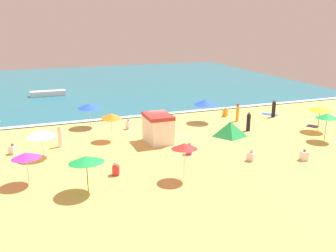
{
  "coord_description": "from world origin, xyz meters",
  "views": [
    {
      "loc": [
        -9.84,
        -28.12,
        9.33
      ],
      "look_at": [
        0.52,
        -0.49,
        0.8
      ],
      "focal_mm": 38.75,
      "sensor_mm": 36.0,
      "label": 1
    }
  ],
  "objects_px": {
    "beach_umbrella_7": "(86,159)",
    "beach_umbrella_9": "(184,146)",
    "beach_umbrella_5": "(205,102)",
    "beach_tent": "(230,129)",
    "beach_umbrella_6": "(26,155)",
    "beachgoer_4": "(13,149)",
    "beach_umbrella_3": "(42,133)",
    "beachgoer_12": "(274,109)",
    "beachgoer_11": "(189,149)",
    "beach_umbrella_4": "(111,116)",
    "beachgoer_8": "(237,113)",
    "beachgoer_0": "(116,170)",
    "beach_umbrella_0": "(327,116)",
    "small_boat_0": "(48,93)",
    "beachgoer_1": "(225,113)",
    "beachgoer_6": "(248,122)",
    "beachgoer_10": "(251,156)",
    "beach_umbrella_1": "(89,106)",
    "lifeguard_cabana": "(158,128)",
    "beach_umbrella_2": "(320,109)",
    "beachgoer_7": "(304,155)",
    "beachgoer_3": "(129,125)",
    "beachgoer_5": "(60,137)"
  },
  "relations": [
    {
      "from": "beach_umbrella_7",
      "to": "beachgoer_8",
      "type": "height_order",
      "value": "beach_umbrella_7"
    },
    {
      "from": "beach_umbrella_1",
      "to": "beachgoer_1",
      "type": "distance_m",
      "value": 13.66
    },
    {
      "from": "beachgoer_11",
      "to": "beach_umbrella_4",
      "type": "bearing_deg",
      "value": 131.26
    },
    {
      "from": "beach_umbrella_0",
      "to": "beachgoer_5",
      "type": "bearing_deg",
      "value": 163.64
    },
    {
      "from": "beachgoer_3",
      "to": "beachgoer_12",
      "type": "xyz_separation_m",
      "value": [
        14.81,
        -1.02,
        0.44
      ]
    },
    {
      "from": "beach_tent",
      "to": "beachgoer_12",
      "type": "xyz_separation_m",
      "value": [
        7.43,
        4.21,
        0.17
      ]
    },
    {
      "from": "beach_umbrella_1",
      "to": "beach_umbrella_4",
      "type": "relative_size",
      "value": 1.15
    },
    {
      "from": "beach_umbrella_7",
      "to": "beach_umbrella_9",
      "type": "xyz_separation_m",
      "value": [
        5.79,
        -0.3,
        0.16
      ]
    },
    {
      "from": "beach_umbrella_4",
      "to": "small_boat_0",
      "type": "distance_m",
      "value": 21.03
    },
    {
      "from": "beachgoer_4",
      "to": "beachgoer_6",
      "type": "bearing_deg",
      "value": -3.06
    },
    {
      "from": "beachgoer_3",
      "to": "beachgoer_5",
      "type": "xyz_separation_m",
      "value": [
        -6.14,
        -2.83,
        0.36
      ]
    },
    {
      "from": "beach_umbrella_9",
      "to": "beachgoer_11",
      "type": "height_order",
      "value": "beach_umbrella_9"
    },
    {
      "from": "beach_umbrella_0",
      "to": "beach_umbrella_5",
      "type": "bearing_deg",
      "value": 128.26
    },
    {
      "from": "beachgoer_6",
      "to": "beachgoer_10",
      "type": "height_order",
      "value": "beachgoer_6"
    },
    {
      "from": "beach_umbrella_1",
      "to": "beachgoer_8",
      "type": "bearing_deg",
      "value": -12.2
    },
    {
      "from": "beachgoer_1",
      "to": "beachgoer_12",
      "type": "xyz_separation_m",
      "value": [
        4.41,
        -1.98,
        0.46
      ]
    },
    {
      "from": "beachgoer_4",
      "to": "beachgoer_12",
      "type": "distance_m",
      "value": 24.46
    },
    {
      "from": "beach_umbrella_2",
      "to": "beach_tent",
      "type": "bearing_deg",
      "value": 171.51
    },
    {
      "from": "beach_umbrella_1",
      "to": "beachgoer_3",
      "type": "relative_size",
      "value": 2.92
    },
    {
      "from": "beach_umbrella_6",
      "to": "beachgoer_4",
      "type": "relative_size",
      "value": 2.87
    },
    {
      "from": "beachgoer_11",
      "to": "beachgoer_12",
      "type": "distance_m",
      "value": 14.1
    },
    {
      "from": "beachgoer_1",
      "to": "beachgoer_6",
      "type": "relative_size",
      "value": 0.51
    },
    {
      "from": "beach_umbrella_3",
      "to": "beach_umbrella_4",
      "type": "xyz_separation_m",
      "value": [
        5.4,
        2.04,
        0.26
      ]
    },
    {
      "from": "beach_umbrella_2",
      "to": "small_boat_0",
      "type": "height_order",
      "value": "beach_umbrella_2"
    },
    {
      "from": "beachgoer_12",
      "to": "small_boat_0",
      "type": "relative_size",
      "value": 0.41
    },
    {
      "from": "beach_umbrella_3",
      "to": "beachgoer_12",
      "type": "xyz_separation_m",
      "value": [
        22.28,
        3.67,
        -0.94
      ]
    },
    {
      "from": "beach_umbrella_9",
      "to": "beachgoer_7",
      "type": "xyz_separation_m",
      "value": [
        9.09,
        -0.05,
        -1.8
      ]
    },
    {
      "from": "beach_umbrella_9",
      "to": "beachgoer_1",
      "type": "height_order",
      "value": "beach_umbrella_9"
    },
    {
      "from": "beachgoer_8",
      "to": "beach_umbrella_9",
      "type": "bearing_deg",
      "value": -133.67
    },
    {
      "from": "beach_umbrella_0",
      "to": "beach_tent",
      "type": "distance_m",
      "value": 7.76
    },
    {
      "from": "beachgoer_0",
      "to": "beach_umbrella_5",
      "type": "bearing_deg",
      "value": 40.81
    },
    {
      "from": "beachgoer_4",
      "to": "beachgoer_8",
      "type": "height_order",
      "value": "beachgoer_8"
    },
    {
      "from": "beach_umbrella_0",
      "to": "beachgoer_7",
      "type": "xyz_separation_m",
      "value": [
        -4.59,
        -2.96,
        -1.73
      ]
    },
    {
      "from": "small_boat_0",
      "to": "beach_umbrella_3",
      "type": "bearing_deg",
      "value": -93.65
    },
    {
      "from": "beachgoer_1",
      "to": "beachgoer_11",
      "type": "height_order",
      "value": "beachgoer_11"
    },
    {
      "from": "beachgoer_6",
      "to": "beachgoer_8",
      "type": "relative_size",
      "value": 0.97
    },
    {
      "from": "beachgoer_8",
      "to": "beach_umbrella_4",
      "type": "bearing_deg",
      "value": -173.16
    },
    {
      "from": "lifeguard_cabana",
      "to": "beachgoer_0",
      "type": "distance_m",
      "value": 7.02
    },
    {
      "from": "beach_umbrella_5",
      "to": "beachgoer_0",
      "type": "relative_size",
      "value": 3.41
    },
    {
      "from": "beach_umbrella_1",
      "to": "beachgoer_6",
      "type": "xyz_separation_m",
      "value": [
        12.9,
        -6.1,
        -1.18
      ]
    },
    {
      "from": "beach_umbrella_5",
      "to": "beach_tent",
      "type": "bearing_deg",
      "value": -90.98
    },
    {
      "from": "beachgoer_8",
      "to": "small_boat_0",
      "type": "xyz_separation_m",
      "value": [
        -16.56,
        19.08,
        -0.43
      ]
    },
    {
      "from": "lifeguard_cabana",
      "to": "beach_umbrella_1",
      "type": "bearing_deg",
      "value": 125.32
    },
    {
      "from": "beach_umbrella_7",
      "to": "small_boat_0",
      "type": "height_order",
      "value": "beach_umbrella_7"
    },
    {
      "from": "beachgoer_5",
      "to": "beachgoer_12",
      "type": "height_order",
      "value": "beachgoer_12"
    },
    {
      "from": "beach_umbrella_4",
      "to": "beachgoer_4",
      "type": "distance_m",
      "value": 7.68
    },
    {
      "from": "beachgoer_3",
      "to": "beach_tent",
      "type": "bearing_deg",
      "value": -35.35
    },
    {
      "from": "beach_umbrella_0",
      "to": "beachgoer_12",
      "type": "xyz_separation_m",
      "value": [
        0.68,
        7.76,
        -1.23
      ]
    },
    {
      "from": "beach_umbrella_9",
      "to": "beachgoer_12",
      "type": "relative_size",
      "value": 1.33
    },
    {
      "from": "beachgoer_3",
      "to": "beachgoer_4",
      "type": "relative_size",
      "value": 1.13
    }
  ]
}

